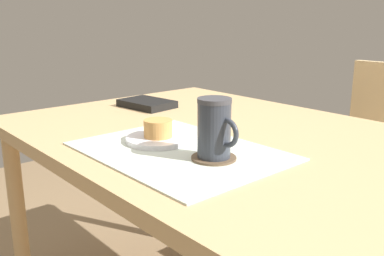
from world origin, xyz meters
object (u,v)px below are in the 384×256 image
(dining_table, at_px, (225,158))
(pastry_plate, at_px, (158,139))
(wooden_chair, at_px, (381,164))
(coffee_mug, at_px, (215,128))
(small_book, at_px, (147,104))
(pastry, at_px, (158,128))

(dining_table, xyz_separation_m, pastry_plate, (-0.04, -0.19, 0.08))
(wooden_chair, xyz_separation_m, coffee_mug, (0.05, -0.93, 0.31))
(pastry_plate, xyz_separation_m, coffee_mug, (0.19, 0.01, 0.06))
(pastry_plate, distance_m, small_book, 0.43)
(small_book, bearing_deg, pastry_plate, -38.25)
(dining_table, bearing_deg, coffee_mug, -51.38)
(pastry, xyz_separation_m, small_book, (-0.37, 0.23, -0.03))
(pastry, bearing_deg, small_book, 148.35)
(dining_table, relative_size, coffee_mug, 9.63)
(dining_table, distance_m, small_book, 0.42)
(wooden_chair, distance_m, coffee_mug, 0.98)
(wooden_chair, height_order, pastry_plate, wooden_chair)
(dining_table, distance_m, coffee_mug, 0.27)
(dining_table, bearing_deg, pastry, -103.09)
(pastry, relative_size, coffee_mug, 0.54)
(pastry_plate, height_order, small_book, small_book)
(pastry_plate, relative_size, pastry, 2.28)
(pastry, bearing_deg, wooden_chair, 81.65)
(pastry, height_order, small_book, pastry)
(dining_table, height_order, small_book, small_book)
(dining_table, bearing_deg, pastry_plate, -103.09)
(coffee_mug, bearing_deg, small_book, 158.77)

